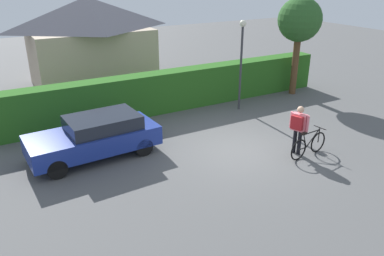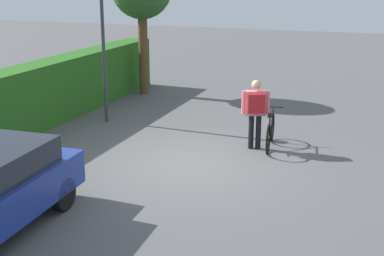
# 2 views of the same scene
# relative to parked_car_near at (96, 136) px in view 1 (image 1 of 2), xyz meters

# --- Properties ---
(ground_plane) EXTENTS (60.00, 60.00, 0.00)m
(ground_plane) POSITION_rel_parked_car_near_xyz_m (4.50, -2.07, -0.75)
(ground_plane) COLOR #535353
(hedge_row) EXTENTS (15.68, 0.90, 1.77)m
(hedge_row) POSITION_rel_parked_car_near_xyz_m (4.50, 2.99, 0.13)
(hedge_row) COLOR #28611C
(hedge_row) RESTS_ON ground
(house_distant) EXTENTS (6.38, 4.40, 4.62)m
(house_distant) POSITION_rel_parked_car_near_xyz_m (2.44, 8.84, 1.61)
(house_distant) COLOR tan
(house_distant) RESTS_ON ground
(parked_car_near) EXTENTS (4.36, 2.05, 1.41)m
(parked_car_near) POSITION_rel_parked_car_near_xyz_m (0.00, 0.00, 0.00)
(parked_car_near) COLOR navy
(parked_car_near) RESTS_ON ground
(bicycle) EXTENTS (1.76, 0.50, 0.95)m
(bicycle) POSITION_rel_parked_car_near_xyz_m (6.26, -3.53, -0.35)
(bicycle) COLOR black
(bicycle) RESTS_ON ground
(person_rider) EXTENTS (0.47, 0.66, 1.73)m
(person_rider) POSITION_rel_parked_car_near_xyz_m (6.03, -3.19, 0.30)
(person_rider) COLOR black
(person_rider) RESTS_ON ground
(street_lamp) EXTENTS (0.28, 0.28, 3.95)m
(street_lamp) POSITION_rel_parked_car_near_xyz_m (7.00, 1.48, 1.82)
(street_lamp) COLOR #38383D
(street_lamp) RESTS_ON ground
(tree_kerbside) EXTENTS (2.10, 2.10, 4.74)m
(tree_kerbside) POSITION_rel_parked_car_near_xyz_m (10.79, 2.06, 2.86)
(tree_kerbside) COLOR brown
(tree_kerbside) RESTS_ON ground
(fire_hydrant) EXTENTS (0.20, 0.20, 0.81)m
(fire_hydrant) POSITION_rel_parked_car_near_xyz_m (1.14, 1.43, -0.34)
(fire_hydrant) COLOR red
(fire_hydrant) RESTS_ON ground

